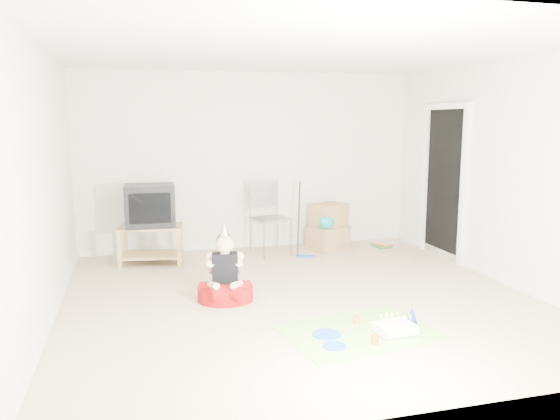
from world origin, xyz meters
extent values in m
plane|color=#C5AF8D|center=(0.00, 0.00, 0.00)|extent=(5.00, 5.00, 0.00)
cube|color=black|center=(2.48, 1.20, 1.02)|extent=(0.02, 0.90, 2.05)
cube|color=#AD874E|center=(-1.49, 1.87, 0.50)|extent=(0.89, 0.63, 0.03)
cube|color=#AD874E|center=(-1.49, 1.87, 0.12)|extent=(0.89, 0.63, 0.03)
cube|color=#AD874E|center=(-1.90, 1.71, 0.26)|extent=(0.06, 0.06, 0.51)
cube|color=#AD874E|center=(-1.15, 1.59, 0.26)|extent=(0.06, 0.06, 0.51)
cube|color=#AD874E|center=(-1.83, 2.16, 0.26)|extent=(0.06, 0.06, 0.51)
cube|color=#AD874E|center=(-1.08, 2.04, 0.26)|extent=(0.06, 0.06, 0.51)
cube|color=black|center=(-1.49, 1.87, 0.79)|extent=(0.65, 0.55, 0.55)
cube|color=gray|center=(0.18, 1.95, 0.51)|extent=(0.58, 0.56, 0.03)
cylinder|color=gray|center=(-0.03, 1.90, 0.53)|extent=(0.02, 0.02, 1.06)
cylinder|color=gray|center=(0.39, 2.01, 0.53)|extent=(0.02, 0.02, 1.06)
cube|color=#A87F51|center=(1.07, 2.00, 0.18)|extent=(0.66, 0.59, 0.35)
cube|color=#A87F51|center=(1.10, 2.05, 0.52)|extent=(0.59, 0.54, 0.33)
ellipsoid|color=#0E8B9C|center=(0.98, 1.83, 0.45)|extent=(0.23, 0.16, 0.19)
cube|color=blue|center=(0.61, 1.64, 0.01)|extent=(0.27, 0.18, 0.03)
cylinder|color=black|center=(0.61, 1.64, 0.53)|extent=(0.15, 0.33, 1.02)
cube|color=#25703C|center=(1.93, 1.96, 0.02)|extent=(0.25, 0.30, 0.03)
cube|color=#C6432A|center=(1.93, 1.96, 0.04)|extent=(0.26, 0.30, 0.03)
cube|color=#C2B589|center=(1.93, 1.96, 0.07)|extent=(0.26, 0.30, 0.03)
cylinder|color=#9C0F0E|center=(-0.79, 0.09, 0.08)|extent=(0.68, 0.68, 0.16)
cube|color=black|center=(-0.79, 0.09, 0.34)|extent=(0.29, 0.20, 0.36)
sphere|color=beige|center=(-0.79, 0.09, 0.61)|extent=(0.22, 0.22, 0.19)
cone|color=silver|center=(-0.79, 0.09, 0.78)|extent=(0.10, 0.10, 0.14)
cube|color=#E63097|center=(0.24, -1.10, 0.00)|extent=(1.50, 1.19, 0.01)
cube|color=white|center=(0.53, -1.23, 0.05)|extent=(0.36, 0.30, 0.09)
cube|color=green|center=(0.53, -1.23, 0.01)|extent=(0.36, 0.30, 0.01)
cylinder|color=beige|center=(0.42, -1.29, 0.13)|extent=(0.01, 0.01, 0.07)
cylinder|color=beige|center=(0.48, -1.29, 0.13)|extent=(0.01, 0.01, 0.07)
cylinder|color=beige|center=(0.54, -1.28, 0.13)|extent=(0.01, 0.01, 0.07)
cylinder|color=beige|center=(0.60, -1.27, 0.13)|extent=(0.01, 0.01, 0.07)
cylinder|color=beige|center=(0.65, -1.27, 0.13)|extent=(0.01, 0.01, 0.07)
cylinder|color=beige|center=(0.41, -1.19, 0.13)|extent=(0.01, 0.01, 0.07)
cylinder|color=beige|center=(0.47, -1.18, 0.13)|extent=(0.01, 0.01, 0.07)
cylinder|color=beige|center=(0.53, -1.17, 0.13)|extent=(0.01, 0.01, 0.07)
cylinder|color=beige|center=(0.58, -1.17, 0.13)|extent=(0.01, 0.01, 0.07)
cylinder|color=blue|center=(-0.08, -1.11, 0.01)|extent=(0.34, 0.34, 0.01)
cylinder|color=blue|center=(-0.10, -1.36, 0.01)|extent=(0.26, 0.26, 0.01)
cylinder|color=#DE5418|center=(0.30, -0.91, 0.04)|extent=(0.08, 0.08, 0.07)
cylinder|color=#DE5418|center=(0.26, -1.39, 0.05)|extent=(0.09, 0.09, 0.08)
cone|color=#1839AA|center=(0.78, -1.08, 0.09)|extent=(0.14, 0.14, 0.17)
camera|label=1|loc=(-1.67, -5.45, 1.89)|focal=35.00mm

